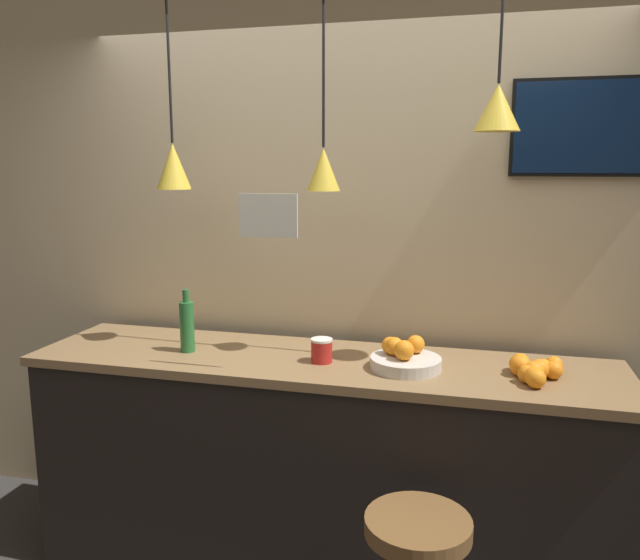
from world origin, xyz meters
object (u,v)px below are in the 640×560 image
(spread_jar, at_px, (322,350))
(mounted_tv, at_px, (588,127))
(fruit_bowl, at_px, (404,358))
(juice_bottle, at_px, (187,325))

(spread_jar, distance_m, mounted_tv, 1.47)
(fruit_bowl, distance_m, spread_jar, 0.35)
(spread_jar, height_order, mounted_tv, mounted_tv)
(juice_bottle, bearing_deg, fruit_bowl, 0.25)
(fruit_bowl, height_order, spread_jar, fruit_bowl)
(spread_jar, xyz_separation_m, mounted_tv, (1.05, 0.41, 0.94))
(mounted_tv, bearing_deg, juice_bottle, -166.25)
(fruit_bowl, distance_m, juice_bottle, 0.98)
(juice_bottle, xyz_separation_m, spread_jar, (0.63, 0.00, -0.07))
(fruit_bowl, height_order, juice_bottle, juice_bottle)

